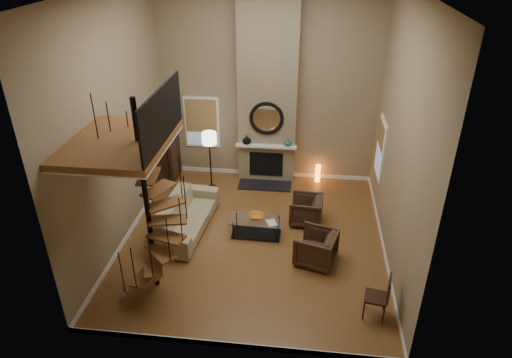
# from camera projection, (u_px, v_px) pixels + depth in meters

# --- Properties ---
(ground) EXTENTS (6.00, 6.50, 0.01)m
(ground) POSITION_uv_depth(u_px,v_px,m) (254.00, 239.00, 10.86)
(ground) COLOR olive
(ground) RESTS_ON ground
(back_wall) EXTENTS (6.00, 0.02, 5.50)m
(back_wall) POSITION_uv_depth(u_px,v_px,m) (268.00, 85.00, 12.38)
(back_wall) COLOR #93815F
(back_wall) RESTS_ON ground
(front_wall) EXTENTS (6.00, 0.02, 5.50)m
(front_wall) POSITION_uv_depth(u_px,v_px,m) (227.00, 216.00, 6.71)
(front_wall) COLOR #93815F
(front_wall) RESTS_ON ground
(left_wall) EXTENTS (0.02, 6.50, 5.50)m
(left_wall) POSITION_uv_depth(u_px,v_px,m) (116.00, 125.00, 9.85)
(left_wall) COLOR #93815F
(left_wall) RESTS_ON ground
(right_wall) EXTENTS (0.02, 6.50, 5.50)m
(right_wall) POSITION_uv_depth(u_px,v_px,m) (401.00, 138.00, 9.24)
(right_wall) COLOR #93815F
(right_wall) RESTS_ON ground
(baseboard_back) EXTENTS (6.00, 0.02, 0.12)m
(baseboard_back) POSITION_uv_depth(u_px,v_px,m) (267.00, 173.00, 13.66)
(baseboard_back) COLOR white
(baseboard_back) RESTS_ON ground
(baseboard_front) EXTENTS (6.00, 0.02, 0.12)m
(baseboard_front) POSITION_uv_depth(u_px,v_px,m) (232.00, 345.00, 8.01)
(baseboard_front) COLOR white
(baseboard_front) RESTS_ON ground
(baseboard_left) EXTENTS (0.02, 6.50, 0.12)m
(baseboard_left) POSITION_uv_depth(u_px,v_px,m) (132.00, 228.00, 11.14)
(baseboard_left) COLOR white
(baseboard_left) RESTS_ON ground
(baseboard_right) EXTENTS (0.02, 6.50, 0.12)m
(baseboard_right) POSITION_uv_depth(u_px,v_px,m) (383.00, 246.00, 10.53)
(baseboard_right) COLOR white
(baseboard_right) RESTS_ON ground
(chimney_breast) EXTENTS (1.60, 0.38, 5.50)m
(chimney_breast) POSITION_uv_depth(u_px,v_px,m) (268.00, 87.00, 12.21)
(chimney_breast) COLOR #877757
(chimney_breast) RESTS_ON ground
(hearth) EXTENTS (1.50, 0.60, 0.04)m
(hearth) POSITION_uv_depth(u_px,v_px,m) (265.00, 185.00, 13.09)
(hearth) COLOR black
(hearth) RESTS_ON ground
(firebox) EXTENTS (0.95, 0.02, 0.72)m
(firebox) POSITION_uv_depth(u_px,v_px,m) (266.00, 164.00, 13.09)
(firebox) COLOR black
(firebox) RESTS_ON chimney_breast
(mantel) EXTENTS (1.70, 0.18, 0.06)m
(mantel) POSITION_uv_depth(u_px,v_px,m) (266.00, 146.00, 12.74)
(mantel) COLOR white
(mantel) RESTS_ON chimney_breast
(mirror_frame) EXTENTS (0.94, 0.10, 0.94)m
(mirror_frame) POSITION_uv_depth(u_px,v_px,m) (267.00, 118.00, 12.40)
(mirror_frame) COLOR black
(mirror_frame) RESTS_ON chimney_breast
(mirror_disc) EXTENTS (0.80, 0.01, 0.80)m
(mirror_disc) POSITION_uv_depth(u_px,v_px,m) (267.00, 118.00, 12.41)
(mirror_disc) COLOR white
(mirror_disc) RESTS_ON chimney_breast
(vase_left) EXTENTS (0.24, 0.24, 0.25)m
(vase_left) POSITION_uv_depth(u_px,v_px,m) (247.00, 140.00, 12.75)
(vase_left) COLOR black
(vase_left) RESTS_ON mantel
(vase_right) EXTENTS (0.20, 0.20, 0.21)m
(vase_right) POSITION_uv_depth(u_px,v_px,m) (288.00, 142.00, 12.64)
(vase_right) COLOR #1B5F57
(vase_right) RESTS_ON mantel
(window_back) EXTENTS (1.02, 0.06, 1.52)m
(window_back) POSITION_uv_depth(u_px,v_px,m) (202.00, 122.00, 13.09)
(window_back) COLOR white
(window_back) RESTS_ON back_wall
(window_right) EXTENTS (0.06, 1.02, 1.52)m
(window_right) POSITION_uv_depth(u_px,v_px,m) (381.00, 148.00, 11.52)
(window_right) COLOR white
(window_right) RESTS_ON right_wall
(entry_door) EXTENTS (0.10, 1.05, 2.16)m
(entry_door) POSITION_uv_depth(u_px,v_px,m) (153.00, 159.00, 12.23)
(entry_door) COLOR white
(entry_door) RESTS_ON ground
(loft) EXTENTS (1.70, 2.20, 1.09)m
(loft) POSITION_uv_depth(u_px,v_px,m) (125.00, 140.00, 7.95)
(loft) COLOR brown
(loft) RESTS_ON left_wall
(spiral_stair) EXTENTS (1.47, 1.47, 4.06)m
(spiral_stair) POSITION_uv_depth(u_px,v_px,m) (149.00, 211.00, 8.63)
(spiral_stair) COLOR black
(spiral_stair) RESTS_ON ground
(hutch) EXTENTS (0.41, 0.87, 1.95)m
(hutch) POSITION_uv_depth(u_px,v_px,m) (169.00, 148.00, 13.11)
(hutch) COLOR black
(hutch) RESTS_ON ground
(sofa) EXTENTS (1.19, 2.60, 0.74)m
(sofa) POSITION_uv_depth(u_px,v_px,m) (185.00, 215.00, 11.05)
(sofa) COLOR tan
(sofa) RESTS_ON ground
(armchair_near) EXTENTS (0.84, 0.82, 0.71)m
(armchair_near) POSITION_uv_depth(u_px,v_px,m) (309.00, 210.00, 11.30)
(armchair_near) COLOR #412C1E
(armchair_near) RESTS_ON ground
(armchair_far) EXTENTS (1.04, 1.02, 0.76)m
(armchair_far) POSITION_uv_depth(u_px,v_px,m) (319.00, 249.00, 9.94)
(armchair_far) COLOR #412C1E
(armchair_far) RESTS_ON ground
(coffee_table) EXTENTS (1.27, 0.67, 0.46)m
(coffee_table) POSITION_uv_depth(u_px,v_px,m) (256.00, 225.00, 10.87)
(coffee_table) COLOR silver
(coffee_table) RESTS_ON ground
(bowl) EXTENTS (0.37, 0.37, 0.09)m
(bowl) POSITION_uv_depth(u_px,v_px,m) (257.00, 216.00, 10.81)
(bowl) COLOR orange
(bowl) RESTS_ON coffee_table
(book) EXTENTS (0.30, 0.34, 0.03)m
(book) POSITION_uv_depth(u_px,v_px,m) (270.00, 223.00, 10.62)
(book) COLOR gray
(book) RESTS_ON coffee_table
(floor_lamp) EXTENTS (0.40, 0.40, 1.71)m
(floor_lamp) POSITION_uv_depth(u_px,v_px,m) (209.00, 143.00, 12.29)
(floor_lamp) COLOR black
(floor_lamp) RESTS_ON ground
(accent_lamp) EXTENTS (0.15, 0.15, 0.53)m
(accent_lamp) POSITION_uv_depth(u_px,v_px,m) (318.00, 174.00, 13.23)
(accent_lamp) COLOR orange
(accent_lamp) RESTS_ON ground
(side_chair) EXTENTS (0.49, 0.46, 0.92)m
(side_chair) POSITION_uv_depth(u_px,v_px,m) (381.00, 295.00, 8.45)
(side_chair) COLOR black
(side_chair) RESTS_ON ground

